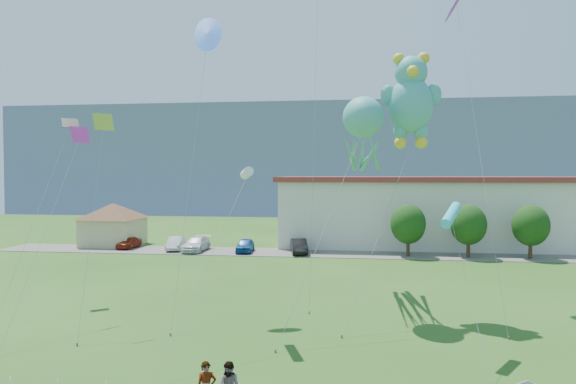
{
  "coord_description": "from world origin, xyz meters",
  "views": [
    {
      "loc": [
        4.46,
        -19.73,
        8.51
      ],
      "look_at": [
        0.88,
        8.0,
        7.54
      ],
      "focal_mm": 32.0,
      "sensor_mm": 36.0,
      "label": 1
    }
  ],
  "objects": [
    {
      "name": "parking_strip",
      "position": [
        0.0,
        35.0,
        0.03
      ],
      "size": [
        70.0,
        6.0,
        0.06
      ],
      "primitive_type": "cube",
      "color": "#59544C",
      "rests_on": "ground"
    },
    {
      "name": "hill_ridge",
      "position": [
        0.0,
        120.0,
        12.5
      ],
      "size": [
        160.0,
        50.0,
        25.0
      ],
      "primitive_type": "cube",
      "color": "slate",
      "rests_on": "ground"
    },
    {
      "name": "pavilion",
      "position": [
        -24.0,
        38.0,
        3.02
      ],
      "size": [
        9.2,
        9.2,
        5.0
      ],
      "color": "#C0B383",
      "rests_on": "ground"
    },
    {
      "name": "warehouse",
      "position": [
        26.0,
        44.0,
        4.12
      ],
      "size": [
        61.0,
        15.0,
        8.2
      ],
      "color": "beige",
      "rests_on": "ground"
    },
    {
      "name": "tree_near",
      "position": [
        10.0,
        34.0,
        3.39
      ],
      "size": [
        3.6,
        3.6,
        5.47
      ],
      "color": "#3F2B19",
      "rests_on": "ground"
    },
    {
      "name": "tree_mid",
      "position": [
        16.0,
        34.0,
        3.39
      ],
      "size": [
        3.6,
        3.6,
        5.47
      ],
      "color": "#3F2B19",
      "rests_on": "ground"
    },
    {
      "name": "tree_far",
      "position": [
        22.0,
        34.0,
        3.39
      ],
      "size": [
        3.6,
        3.6,
        5.47
      ],
      "color": "#3F2B19",
      "rests_on": "ground"
    },
    {
      "name": "parked_car_red",
      "position": [
        -20.98,
        35.65,
        0.71
      ],
      "size": [
        1.87,
        3.96,
        1.31
      ],
      "primitive_type": "imported",
      "rotation": [
        0.0,
        0.0,
        -0.09
      ],
      "color": "maroon",
      "rests_on": "parking_strip"
    },
    {
      "name": "parked_car_silver",
      "position": [
        -15.26,
        35.1,
        0.78
      ],
      "size": [
        2.18,
        4.54,
        1.44
      ],
      "primitive_type": "imported",
      "rotation": [
        0.0,
        0.0,
        0.16
      ],
      "color": "silver",
      "rests_on": "parking_strip"
    },
    {
      "name": "parked_car_white",
      "position": [
        -12.75,
        34.65,
        0.82
      ],
      "size": [
        2.22,
        5.3,
        1.53
      ],
      "primitive_type": "imported",
      "rotation": [
        0.0,
        0.0,
        -0.02
      ],
      "color": "silver",
      "rests_on": "parking_strip"
    },
    {
      "name": "parked_car_blue",
      "position": [
        -7.23,
        34.59,
        0.78
      ],
      "size": [
        2.0,
        4.36,
        1.45
      ],
      "primitive_type": "imported",
      "rotation": [
        0.0,
        0.0,
        0.07
      ],
      "color": "#1A4E91",
      "rests_on": "parking_strip"
    },
    {
      "name": "parked_car_black",
      "position": [
        -1.34,
        34.34,
        0.82
      ],
      "size": [
        2.46,
        4.86,
        1.53
      ],
      "primitive_type": "imported",
      "rotation": [
        0.0,
        0.0,
        0.19
      ],
      "color": "black",
      "rests_on": "parking_strip"
    },
    {
      "name": "octopus_kite",
      "position": [
        5.0,
        13.52,
        11.08
      ],
      "size": [
        5.53,
        15.35,
        13.23
      ],
      "color": "teal",
      "rests_on": "ground"
    },
    {
      "name": "teddy_bear_kite",
      "position": [
        7.96,
        13.18,
        13.28
      ],
      "size": [
        6.02,
        7.69,
        16.09
      ],
      "color": "teal",
      "rests_on": "ground"
    },
    {
      "name": "small_kite_black",
      "position": [
        -15.29,
        13.07,
        10.6
      ],
      "size": [
        1.29,
        8.58,
        12.52
      ],
      "color": "black",
      "rests_on": "ground"
    },
    {
      "name": "small_kite_blue",
      "position": [
        -5.08,
        12.95,
        17.24
      ],
      "size": [
        1.8,
        7.92,
        18.36
      ],
      "color": "blue",
      "rests_on": "ground"
    },
    {
      "name": "small_kite_yellow",
      "position": [
        -9.85,
        7.91,
        10.23
      ],
      "size": [
        1.53,
        5.31,
        11.97
      ],
      "color": "#A0C72F",
      "rests_on": "ground"
    },
    {
      "name": "small_kite_white",
      "position": [
        -1.2,
        6.83,
        8.49
      ],
      "size": [
        2.64,
        8.52,
        9.0
      ],
      "color": "white",
      "rests_on": "ground"
    },
    {
      "name": "small_kite_cyan",
      "position": [
        9.1,
        5.61,
        6.51
      ],
      "size": [
        1.16,
        5.63,
        6.99
      ],
      "color": "#30C7D9",
      "rests_on": "ground"
    },
    {
      "name": "small_kite_purple",
      "position": [
        11.64,
        17.91,
        20.16
      ],
      "size": [
        1.8,
        11.34,
        21.45
      ],
      "color": "#BD31C4",
      "rests_on": "ground"
    },
    {
      "name": "small_kite_pink",
      "position": [
        -12.37,
        9.25,
        9.64
      ],
      "size": [
        1.29,
        9.1,
        11.39
      ],
      "color": "#F937B2",
      "rests_on": "ground"
    }
  ]
}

